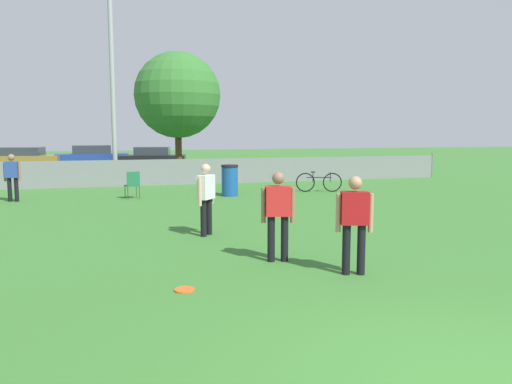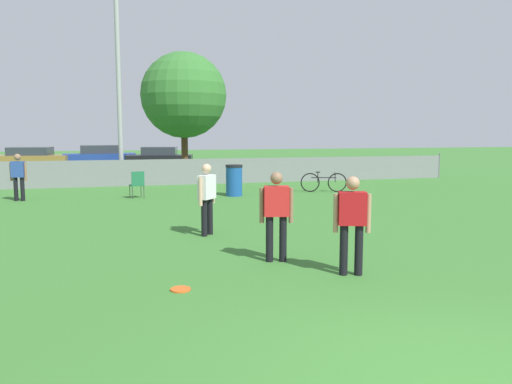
{
  "view_description": "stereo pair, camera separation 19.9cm",
  "coord_description": "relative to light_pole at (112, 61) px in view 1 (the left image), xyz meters",
  "views": [
    {
      "loc": [
        -3.08,
        -3.35,
        2.25
      ],
      "look_at": [
        -0.3,
        6.18,
        1.05
      ],
      "focal_mm": 35.0,
      "sensor_mm": 36.0,
      "label": 1
    },
    {
      "loc": [
        -2.89,
        -3.4,
        2.25
      ],
      "look_at": [
        -0.3,
        6.18,
        1.05
      ],
      "focal_mm": 35.0,
      "sensor_mm": 36.0,
      "label": 2
    }
  ],
  "objects": [
    {
      "name": "player_receiver_white",
      "position": [
        1.77,
        -11.57,
        -4.28
      ],
      "size": [
        0.45,
        0.47,
        1.57
      ],
      "rotation": [
        0.0,
        0.0,
        0.85
      ],
      "color": "black",
      "rests_on": "ground_plane"
    },
    {
      "name": "light_pole",
      "position": [
        0.0,
        0.0,
        0.0
      ],
      "size": [
        0.9,
        0.36,
        8.84
      ],
      "color": "#9E9EA3",
      "rests_on": "ground_plane"
    },
    {
      "name": "folding_chair_sideline",
      "position": [
        0.5,
        -4.85,
        -4.66
      ],
      "size": [
        0.52,
        0.52,
        0.93
      ],
      "rotation": [
        0.0,
        0.0,
        3.35
      ],
      "color": "#333338",
      "rests_on": "ground_plane"
    },
    {
      "name": "player_defender_red",
      "position": [
        2.56,
        -14.08,
        -4.28
      ],
      "size": [
        0.57,
        0.31,
        1.57
      ],
      "rotation": [
        0.0,
        0.0,
        -0.22
      ],
      "color": "black",
      "rests_on": "ground_plane"
    },
    {
      "name": "bicycle_sideline",
      "position": [
        7.34,
        -4.84,
        -4.81
      ],
      "size": [
        1.68,
        0.59,
        0.77
      ],
      "rotation": [
        0.0,
        0.0,
        -0.28
      ],
      "color": "black",
      "rests_on": "ground_plane"
    },
    {
      "name": "player_thrower_red",
      "position": [
        3.45,
        -15.18,
        -4.28
      ],
      "size": [
        0.56,
        0.34,
        1.57
      ],
      "rotation": [
        0.0,
        0.0,
        -0.31
      ],
      "color": "black",
      "rests_on": "ground_plane"
    },
    {
      "name": "fence_backline",
      "position": [
        2.89,
        -0.8,
        -4.63
      ],
      "size": [
        24.65,
        0.07,
        1.21
      ],
      "color": "gray",
      "rests_on": "ground_plane"
    },
    {
      "name": "spectator_in_blue",
      "position": [
        -3.26,
        -4.51,
        -4.3
      ],
      "size": [
        0.54,
        0.33,
        1.54
      ],
      "rotation": [
        0.0,
        0.0,
        2.84
      ],
      "color": "black",
      "rests_on": "ground_plane"
    },
    {
      "name": "parked_car_tan",
      "position": [
        -5.33,
        10.71,
        -4.53
      ],
      "size": [
        4.77,
        2.47,
        1.34
      ],
      "rotation": [
        0.0,
        0.0,
        -0.15
      ],
      "color": "black",
      "rests_on": "ground_plane"
    },
    {
      "name": "tree_near_pole",
      "position": [
        3.0,
        2.18,
        -1.19
      ],
      "size": [
        4.1,
        4.1,
        6.06
      ],
      "color": "#4C331E",
      "rests_on": "ground_plane"
    },
    {
      "name": "trash_bin",
      "position": [
        3.83,
        -5.08,
        -4.63
      ],
      "size": [
        0.6,
        0.6,
        1.1
      ],
      "color": "#194C99",
      "rests_on": "ground_plane"
    },
    {
      "name": "parked_car_dark",
      "position": [
        2.31,
        9.18,
        -4.54
      ],
      "size": [
        4.23,
        2.48,
        1.34
      ],
      "rotation": [
        0.0,
        0.0,
        -0.21
      ],
      "color": "black",
      "rests_on": "ground_plane"
    },
    {
      "name": "parked_car_blue",
      "position": [
        -1.32,
        11.02,
        -4.5
      ],
      "size": [
        4.47,
        1.97,
        1.42
      ],
      "rotation": [
        0.0,
        0.0,
        0.06
      ],
      "color": "black",
      "rests_on": "ground_plane"
    },
    {
      "name": "frisbee_disc",
      "position": [
        0.76,
        -15.25,
        -5.17
      ],
      "size": [
        0.29,
        0.29,
        0.03
      ],
      "color": "#E5591E",
      "rests_on": "ground_plane"
    }
  ]
}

